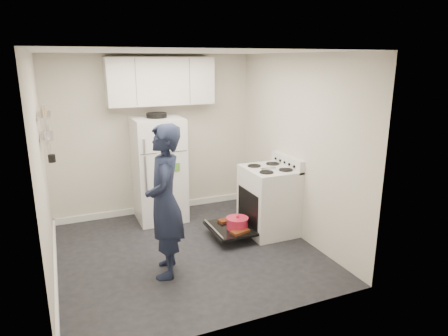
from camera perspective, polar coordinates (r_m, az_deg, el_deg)
name	(u,v)px	position (r m, az deg, el deg)	size (l,w,h in m)	color
room	(182,161)	(4.92, -6.00, 0.95)	(3.21, 3.21, 2.51)	black
electric_range	(268,201)	(5.73, 6.29, -4.69)	(0.66, 0.76, 1.10)	silver
open_oven_door	(233,226)	(5.57, 1.36, -8.24)	(0.55, 0.70, 0.23)	black
refrigerator	(159,169)	(6.16, -9.28, -0.15)	(0.72, 0.74, 1.66)	white
upper_cabinets	(161,81)	(6.16, -9.04, 12.15)	(1.60, 0.33, 0.70)	silver
wall_shelf_rack	(46,126)	(5.08, -24.13, 5.55)	(0.14, 0.60, 0.61)	#B2B2B7
person	(165,202)	(4.52, -8.47, -4.79)	(0.64, 0.42, 1.76)	#181E35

